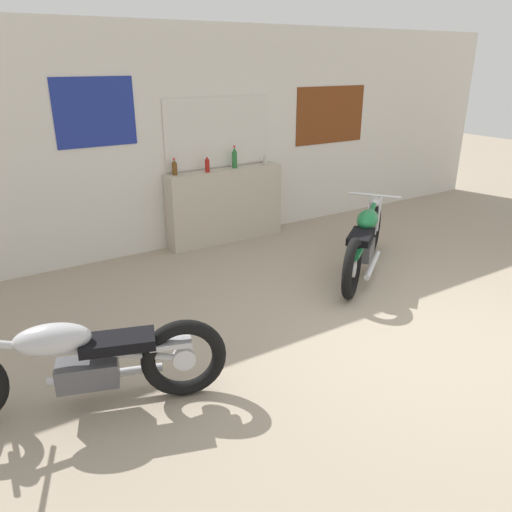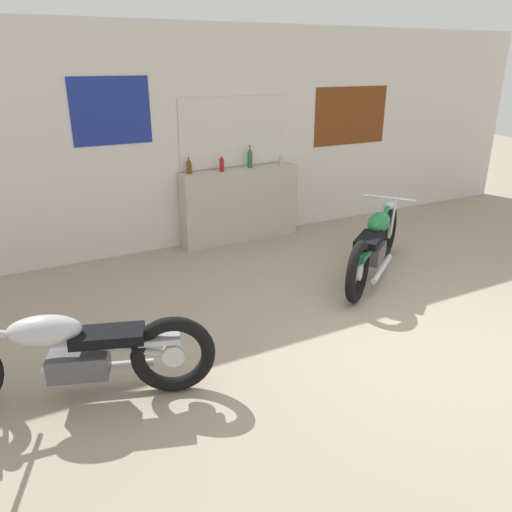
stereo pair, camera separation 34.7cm
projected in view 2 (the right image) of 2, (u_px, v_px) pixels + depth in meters
name	position (u px, v px, depth m)	size (l,w,h in m)	color
ground_plane	(423.00, 346.00, 4.42)	(24.00, 24.00, 0.00)	gray
wall_back	(247.00, 135.00, 6.76)	(10.00, 0.07, 2.80)	silver
sill_counter	(240.00, 205.00, 6.86)	(1.66, 0.28, 0.99)	#B7AD99
bottle_leftmost	(189.00, 166.00, 6.38)	(0.07, 0.07, 0.21)	#5B3814
bottle_left_center	(222.00, 164.00, 6.51)	(0.06, 0.06, 0.22)	maroon
bottle_center	(250.00, 158.00, 6.72)	(0.07, 0.07, 0.30)	#23662D
bottle_right_center	(281.00, 160.00, 6.90)	(0.06, 0.06, 0.17)	#B7B2A8
motorcycle_green	(375.00, 244.00, 5.71)	(1.75, 1.33, 0.81)	black
motorcycle_silver	(67.00, 355.00, 3.58)	(2.06, 0.90, 0.78)	black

